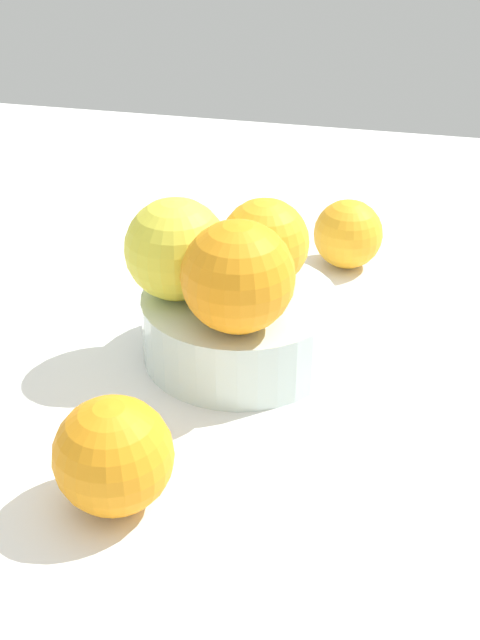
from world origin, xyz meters
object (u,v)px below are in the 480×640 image
object	(u,v)px
orange_in_bowl_2	(265,243)
orange_loose_0	(348,234)
fruit_bowl	(240,327)
orange_loose_1	(113,455)
orange_in_bowl_1	(238,277)
orange_in_bowl_0	(176,249)

from	to	relation	value
orange_in_bowl_2	orange_loose_0	bearing A→B (deg)	-19.01
fruit_bowl	orange_loose_1	bearing A→B (deg)	168.33
orange_in_bowl_2	orange_loose_1	world-z (taller)	orange_in_bowl_2
fruit_bowl	orange_loose_0	distance (cm)	17.75
orange_in_bowl_2	orange_loose_0	distance (cm)	15.82
fruit_bowl	orange_in_bowl_1	size ratio (longest dim) A/B	1.88
fruit_bowl	orange_in_bowl_0	xyz separation A→B (cm)	(-0.78, 4.52, 6.42)
orange_in_bowl_0	orange_in_bowl_1	xyz separation A→B (cm)	(-3.35, -5.33, 0.15)
orange_in_bowl_1	orange_in_bowl_2	size ratio (longest dim) A/B	1.17
orange_in_bowl_2	orange_loose_1	distance (cm)	21.07
orange_in_bowl_0	orange_in_bowl_2	distance (cm)	6.71
orange_in_bowl_0	orange_loose_1	size ratio (longest dim) A/B	1.04
orange_loose_1	orange_in_bowl_2	bearing A→B (deg)	-13.77
orange_in_bowl_0	orange_in_bowl_1	distance (cm)	6.30
fruit_bowl	orange_in_bowl_2	distance (cm)	6.65
fruit_bowl	orange_loose_0	world-z (taller)	orange_loose_0
orange_in_bowl_0	orange_in_bowl_2	bearing A→B (deg)	-60.18
orange_in_bowl_0	orange_loose_0	bearing A→B (deg)	-31.48
orange_in_bowl_1	fruit_bowl	bearing A→B (deg)	11.09
fruit_bowl	orange_loose_0	size ratio (longest dim) A/B	2.36
fruit_bowl	orange_in_bowl_1	world-z (taller)	orange_in_bowl_1
orange_loose_0	orange_loose_1	world-z (taller)	orange_loose_1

